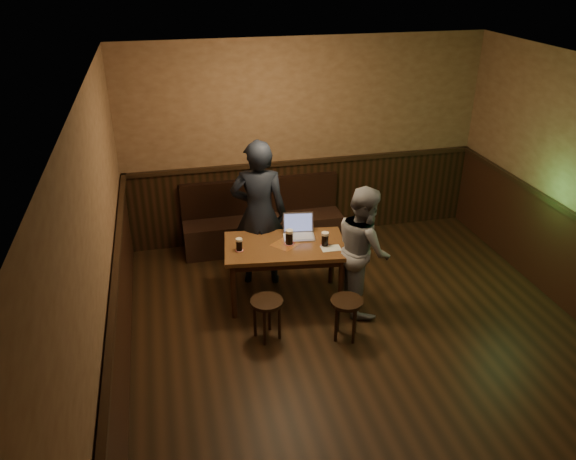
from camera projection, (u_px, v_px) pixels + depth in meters
The scene contains 12 objects.
room at pixel (378, 249), 5.39m from camera, with size 5.04×6.04×2.84m.
bench at pixel (263, 225), 7.85m from camera, with size 2.20×0.50×0.95m.
pub_table at pixel (285, 252), 6.48m from camera, with size 1.47×0.96×0.74m.
stool_left at pixel (267, 308), 5.94m from camera, with size 0.46×0.46×0.47m.
stool_right at pixel (347, 308), 5.94m from camera, with size 0.45×0.45×0.47m.
pint_left at pixel (239, 244), 6.28m from camera, with size 0.10×0.10×0.15m.
pint_mid at pixel (289, 237), 6.41m from camera, with size 0.12×0.12×0.18m.
pint_right at pixel (325, 239), 6.38m from camera, with size 0.11×0.11×0.17m.
laptop at pixel (299, 230), 6.62m from camera, with size 0.40×0.34×0.26m.
menu at pixel (331, 248), 6.36m from camera, with size 0.22×0.15×0.00m, color silver.
person_suit at pixel (259, 214), 6.75m from camera, with size 0.68×0.44×1.85m, color black.
person_grey at pixel (363, 249), 6.32m from camera, with size 0.73×0.57×1.50m, color gray.
Camera 1 is at (-1.92, -4.20, 3.78)m, focal length 35.00 mm.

